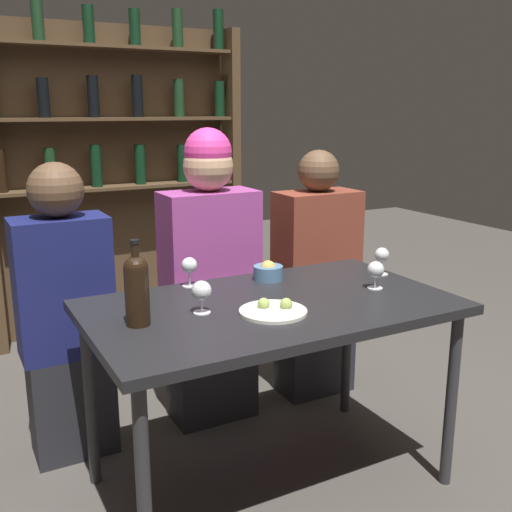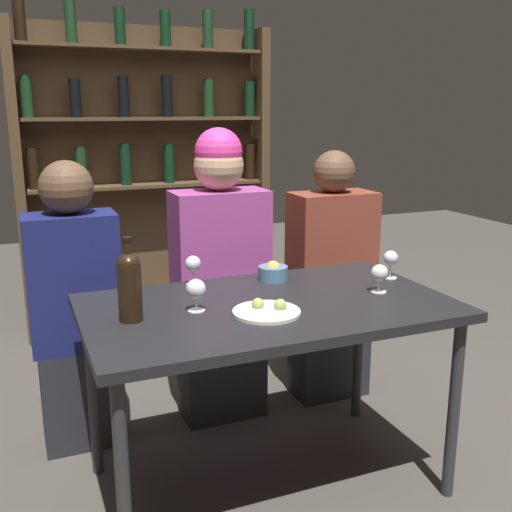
{
  "view_description": "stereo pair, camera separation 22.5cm",
  "coord_description": "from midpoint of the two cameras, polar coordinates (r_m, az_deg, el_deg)",
  "views": [
    {
      "loc": [
        -1.03,
        -1.81,
        1.43
      ],
      "look_at": [
        0.0,
        0.12,
        0.89
      ],
      "focal_mm": 42.0,
      "sensor_mm": 36.0,
      "label": 1
    },
    {
      "loc": [
        -0.83,
        -1.9,
        1.43
      ],
      "look_at": [
        0.0,
        0.12,
        0.89
      ],
      "focal_mm": 42.0,
      "sensor_mm": 36.0,
      "label": 2
    }
  ],
  "objects": [
    {
      "name": "ground_plane",
      "position": [
        2.52,
        -1.39,
        -20.73
      ],
      "size": [
        10.0,
        10.0,
        0.0
      ],
      "primitive_type": "plane",
      "color": "#47423D"
    },
    {
      "name": "dining_table",
      "position": [
        2.21,
        -1.49,
        -6.11
      ],
      "size": [
        1.33,
        0.78,
        0.74
      ],
      "color": "black",
      "rests_on": "ground_plane"
    },
    {
      "name": "wine_rack_wall",
      "position": [
        3.97,
        -14.71,
        8.35
      ],
      "size": [
        1.63,
        0.21,
        2.06
      ],
      "color": "#4C3823",
      "rests_on": "ground_plane"
    },
    {
      "name": "wine_bottle",
      "position": [
        1.99,
        -14.49,
        -2.93
      ],
      "size": [
        0.08,
        0.08,
        0.29
      ],
      "color": "black",
      "rests_on": "dining_table"
    },
    {
      "name": "wine_glass_0",
      "position": [
        2.08,
        -8.32,
        -3.42
      ],
      "size": [
        0.07,
        0.07,
        0.12
      ],
      "color": "silver",
      "rests_on": "dining_table"
    },
    {
      "name": "wine_glass_1",
      "position": [
        2.39,
        -9.06,
        -1.02
      ],
      "size": [
        0.06,
        0.06,
        0.12
      ],
      "color": "silver",
      "rests_on": "dining_table"
    },
    {
      "name": "wine_glass_2",
      "position": [
        2.36,
        8.69,
        -1.42
      ],
      "size": [
        0.07,
        0.07,
        0.11
      ],
      "color": "silver",
      "rests_on": "dining_table"
    },
    {
      "name": "wine_glass_3",
      "position": [
        2.57,
        9.46,
        -0.02
      ],
      "size": [
        0.06,
        0.06,
        0.12
      ],
      "color": "silver",
      "rests_on": "dining_table"
    },
    {
      "name": "food_plate_0",
      "position": [
        2.08,
        -1.46,
        -5.2
      ],
      "size": [
        0.24,
        0.24,
        0.05
      ],
      "color": "silver",
      "rests_on": "dining_table"
    },
    {
      "name": "snack_bowl",
      "position": [
        2.47,
        -1.44,
        -1.54
      ],
      "size": [
        0.12,
        0.12,
        0.08
      ],
      "color": "#4C7299",
      "rests_on": "dining_table"
    },
    {
      "name": "seated_person_left",
      "position": [
        2.61,
        -20.04,
        -5.85
      ],
      "size": [
        0.37,
        0.22,
        1.24
      ],
      "color": "#26262B",
      "rests_on": "ground_plane"
    },
    {
      "name": "seated_person_center",
      "position": [
        2.74,
        -6.73,
        -2.5
      ],
      "size": [
        0.42,
        0.22,
        1.36
      ],
      "color": "#26262B",
      "rests_on": "ground_plane"
    },
    {
      "name": "seated_person_right",
      "position": [
        3.01,
        3.6,
        -2.53
      ],
      "size": [
        0.41,
        0.22,
        1.24
      ],
      "color": "#26262B",
      "rests_on": "ground_plane"
    }
  ]
}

